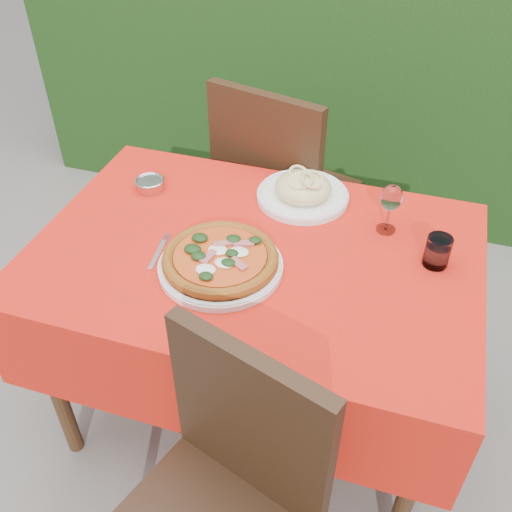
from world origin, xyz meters
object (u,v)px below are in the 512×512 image
(pizza_plate, at_px, (220,261))
(pasta_plate, at_px, (303,191))
(chair_near, at_px, (223,495))
(fork, at_px, (157,255))
(chair_far, at_px, (279,187))
(wine_glass, at_px, (391,200))
(steel_ramekin, at_px, (150,185))
(water_glass, at_px, (437,253))

(pizza_plate, relative_size, pasta_plate, 1.21)
(chair_near, relative_size, fork, 5.22)
(chair_far, distance_m, wine_glass, 0.66)
(steel_ramekin, bearing_deg, fork, -61.26)
(pizza_plate, distance_m, pasta_plate, 0.42)
(chair_far, relative_size, pasta_plate, 3.39)
(pizza_plate, height_order, steel_ramekin, pizza_plate)
(pizza_plate, xyz_separation_m, water_glass, (0.55, 0.20, 0.01))
(chair_near, bearing_deg, pasta_plate, 111.81)
(steel_ramekin, bearing_deg, chair_far, 52.17)
(pizza_plate, bearing_deg, fork, -179.84)
(pasta_plate, relative_size, steel_ramekin, 3.33)
(chair_near, distance_m, water_glass, 0.83)
(fork, bearing_deg, steel_ramekin, 112.07)
(pasta_plate, bearing_deg, wine_glass, -17.34)
(chair_near, xyz_separation_m, steel_ramekin, (-0.54, 0.80, 0.24))
(wine_glass, bearing_deg, steel_ramekin, -179.30)
(pizza_plate, bearing_deg, steel_ramekin, 139.65)
(chair_near, xyz_separation_m, pasta_plate, (-0.05, 0.89, 0.25))
(wine_glass, height_order, steel_ramekin, wine_glass)
(chair_far, xyz_separation_m, pizza_plate, (0.03, -0.72, 0.21))
(fork, bearing_deg, wine_glass, 20.99)
(wine_glass, distance_m, steel_ramekin, 0.77)
(water_glass, height_order, wine_glass, wine_glass)
(pizza_plate, relative_size, fork, 2.00)
(water_glass, relative_size, fork, 0.52)
(pasta_plate, xyz_separation_m, wine_glass, (0.28, -0.09, 0.08))
(pasta_plate, distance_m, steel_ramekin, 0.49)
(water_glass, distance_m, wine_glass, 0.20)
(pasta_plate, bearing_deg, steel_ramekin, -168.91)
(water_glass, xyz_separation_m, fork, (-0.74, -0.20, -0.04))
(pasta_plate, distance_m, fork, 0.51)
(wine_glass, bearing_deg, chair_near, -105.61)
(water_glass, xyz_separation_m, wine_glass, (-0.15, 0.11, 0.07))
(pasta_plate, xyz_separation_m, fork, (-0.32, -0.40, -0.03))
(water_glass, bearing_deg, pizza_plate, -160.49)
(chair_far, relative_size, wine_glass, 6.32)
(water_glass, relative_size, steel_ramekin, 1.03)
(chair_far, xyz_separation_m, fork, (-0.16, -0.72, 0.19))
(chair_far, height_order, steel_ramekin, chair_far)
(pasta_plate, distance_m, water_glass, 0.47)
(wine_glass, height_order, fork, wine_glass)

